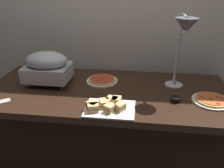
# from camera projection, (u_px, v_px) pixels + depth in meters

# --- Properties ---
(ground_plane) EXTENTS (8.00, 8.00, 0.00)m
(ground_plane) POSITION_uv_depth(u_px,v_px,m) (108.00, 164.00, 2.08)
(ground_plane) COLOR #38332D
(back_wall) EXTENTS (4.40, 0.04, 2.40)m
(back_wall) POSITION_uv_depth(u_px,v_px,m) (115.00, 21.00, 2.03)
(back_wall) COLOR beige
(back_wall) RESTS_ON ground_plane
(buffet_table) EXTENTS (1.90, 0.84, 0.76)m
(buffet_table) POSITION_uv_depth(u_px,v_px,m) (108.00, 129.00, 1.92)
(buffet_table) COLOR black
(buffet_table) RESTS_ON ground_plane
(chafing_dish) EXTENTS (0.35, 0.26, 0.27)m
(chafing_dish) POSITION_uv_depth(u_px,v_px,m) (47.00, 66.00, 1.81)
(chafing_dish) COLOR #B7BABF
(chafing_dish) RESTS_ON buffet_table
(heat_lamp) EXTENTS (0.15, 0.33, 0.57)m
(heat_lamp) POSITION_uv_depth(u_px,v_px,m) (184.00, 34.00, 1.51)
(heat_lamp) COLOR #B7BABF
(heat_lamp) RESTS_ON buffet_table
(pizza_plate_front) EXTENTS (0.26, 0.26, 0.03)m
(pizza_plate_front) POSITION_uv_depth(u_px,v_px,m) (211.00, 100.00, 1.58)
(pizza_plate_front) COLOR white
(pizza_plate_front) RESTS_ON buffet_table
(pizza_plate_center) EXTENTS (0.26, 0.26, 0.03)m
(pizza_plate_center) POSITION_uv_depth(u_px,v_px,m) (102.00, 80.00, 1.90)
(pizza_plate_center) COLOR white
(pizza_plate_center) RESTS_ON buffet_table
(sandwich_platter) EXTENTS (0.33, 0.25, 0.06)m
(sandwich_platter) POSITION_uv_depth(u_px,v_px,m) (108.00, 106.00, 1.49)
(sandwich_platter) COLOR white
(sandwich_platter) RESTS_ON buffet_table
(sauce_cup_near) EXTENTS (0.07, 0.07, 0.03)m
(sauce_cup_near) POSITION_uv_depth(u_px,v_px,m) (175.00, 99.00, 1.58)
(sauce_cup_near) COLOR black
(sauce_cup_near) RESTS_ON buffet_table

